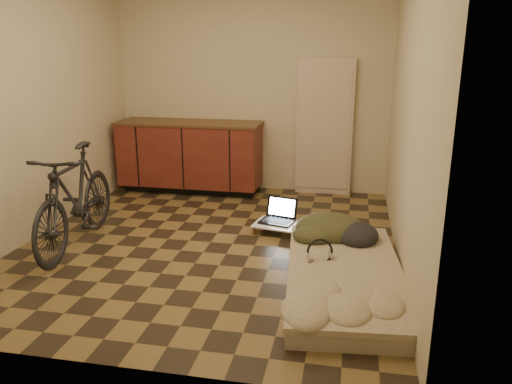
% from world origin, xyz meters
% --- Properties ---
extents(room_shell, '(3.50, 4.00, 2.60)m').
position_xyz_m(room_shell, '(0.00, 0.00, 1.30)').
color(room_shell, brown).
rests_on(room_shell, ground).
extents(cabinets, '(1.84, 0.62, 0.91)m').
position_xyz_m(cabinets, '(-0.75, 1.70, 0.47)').
color(cabinets, black).
rests_on(cabinets, ground).
extents(appliance_panel, '(0.70, 0.10, 1.70)m').
position_xyz_m(appliance_panel, '(0.95, 1.94, 0.85)').
color(appliance_panel, beige).
rests_on(appliance_panel, ground).
extents(bicycle, '(0.63, 1.67, 1.05)m').
position_xyz_m(bicycle, '(-1.20, -0.33, 0.53)').
color(bicycle, black).
rests_on(bicycle, ground).
extents(futon, '(1.06, 1.93, 0.16)m').
position_xyz_m(futon, '(1.30, -0.69, 0.08)').
color(futon, '#B0A38D').
rests_on(futon, ground).
extents(clothing_pile, '(0.73, 0.63, 0.27)m').
position_xyz_m(clothing_pile, '(1.20, 0.01, 0.30)').
color(clothing_pile, '#383A21').
rests_on(clothing_pile, futon).
extents(headphones, '(0.29, 0.27, 0.16)m').
position_xyz_m(headphones, '(1.09, -0.57, 0.24)').
color(headphones, black).
rests_on(headphones, futon).
extents(lap_desk, '(0.64, 0.48, 0.10)m').
position_xyz_m(lap_desk, '(0.66, 0.39, 0.08)').
color(lap_desk, brown).
rests_on(lap_desk, ground).
extents(laptop, '(0.39, 0.36, 0.23)m').
position_xyz_m(laptop, '(0.60, 0.47, 0.15)').
color(laptop, black).
rests_on(laptop, lap_desk).
extents(mouse, '(0.07, 0.11, 0.04)m').
position_xyz_m(mouse, '(0.82, 0.35, 0.12)').
color(mouse, white).
rests_on(mouse, lap_desk).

